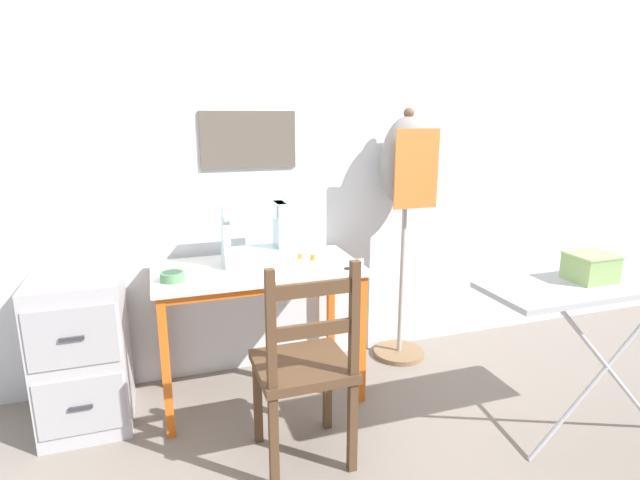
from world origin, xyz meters
The scene contains 13 objects.
ground_plane centered at (0.00, 0.00, 0.00)m, with size 14.00×14.00×0.00m, color gray.
wall_back centered at (0.00, 0.62, 1.28)m, with size 10.00×0.07×2.55m.
sewing_table centered at (0.00, 0.27, 0.63)m, with size 1.06×0.56×0.73m.
sewing_machine centered at (0.04, 0.34, 0.88)m, with size 0.38×0.17×0.34m.
fabric_bowl centered at (-0.43, 0.17, 0.75)m, with size 0.11×0.11×0.04m.
scissors centered at (0.45, 0.09, 0.73)m, with size 0.12×0.05×0.01m.
thread_spool_near_machine centered at (0.25, 0.34, 0.75)m, with size 0.03×0.03×0.03m.
thread_spool_mid_table centered at (0.30, 0.29, 0.75)m, with size 0.04×0.04×0.04m.
wooden_chair centered at (0.07, -0.32, 0.45)m, with size 0.40×0.38×0.94m.
filing_cabinet centered at (-0.86, 0.31, 0.38)m, with size 0.40×0.50×0.76m.
dress_form centered at (0.93, 0.44, 1.12)m, with size 0.32×0.32×1.53m.
ironing_board centered at (1.39, -0.64, 0.76)m, with size 1.26×0.34×0.81m.
storage_box centered at (1.24, -0.62, 0.87)m, with size 0.18×0.16×0.12m.
Camera 1 is at (-0.47, -2.16, 1.49)m, focal length 28.00 mm.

